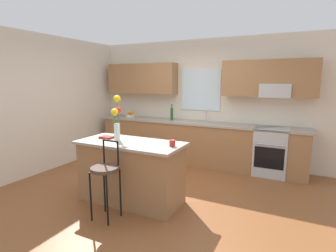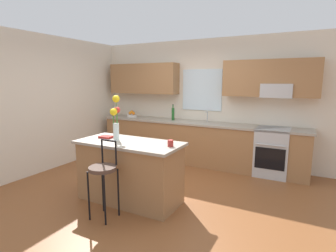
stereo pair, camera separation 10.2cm
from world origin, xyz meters
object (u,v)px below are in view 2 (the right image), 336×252
(bottle_olive_oil, at_px, (173,114))
(kitchen_island, at_px, (130,171))
(flower_vase, at_px, (115,116))
(fruit_bowl_oranges, at_px, (132,115))
(mug_ceramic, at_px, (170,143))
(oven_range, at_px, (272,152))
(cookbook, at_px, (106,137))
(bar_stool_near, at_px, (103,172))

(bottle_olive_oil, bearing_deg, kitchen_island, -80.06)
(flower_vase, distance_m, fruit_bowl_oranges, 2.59)
(mug_ceramic, distance_m, fruit_bowl_oranges, 3.09)
(oven_range, height_order, cookbook, cookbook)
(bottle_olive_oil, bearing_deg, cookbook, -92.17)
(mug_ceramic, bearing_deg, bottle_olive_oil, 115.94)
(flower_vase, relative_size, mug_ceramic, 7.54)
(flower_vase, bearing_deg, mug_ceramic, 2.93)
(kitchen_island, bearing_deg, bottle_olive_oil, 99.94)
(bottle_olive_oil, bearing_deg, bar_stool_near, -82.10)
(oven_range, xyz_separation_m, fruit_bowl_oranges, (-3.28, 0.03, 0.51))
(flower_vase, bearing_deg, bar_stool_near, -68.11)
(oven_range, bearing_deg, fruit_bowl_oranges, 179.51)
(flower_vase, distance_m, mug_ceramic, 0.95)
(oven_range, xyz_separation_m, bottle_olive_oil, (-2.14, 0.02, 0.61))
(cookbook, xyz_separation_m, bottle_olive_oil, (0.08, 2.17, 0.13))
(oven_range, relative_size, cookbook, 4.60)
(fruit_bowl_oranges, bearing_deg, oven_range, -0.49)
(mug_ceramic, distance_m, cookbook, 1.14)
(bar_stool_near, relative_size, cookbook, 5.21)
(flower_vase, bearing_deg, oven_range, 47.91)
(mug_ceramic, bearing_deg, fruit_bowl_oranges, 135.24)
(cookbook, distance_m, fruit_bowl_oranges, 2.42)
(kitchen_island, distance_m, fruit_bowl_oranges, 2.73)
(kitchen_island, bearing_deg, bar_stool_near, -90.00)
(bottle_olive_oil, bearing_deg, flower_vase, -85.90)
(fruit_bowl_oranges, bearing_deg, bottle_olive_oil, -0.18)
(mug_ceramic, height_order, cookbook, mug_ceramic)
(flower_vase, bearing_deg, bottle_olive_oil, 94.10)
(bottle_olive_oil, bearing_deg, fruit_bowl_oranges, 179.82)
(kitchen_island, distance_m, bottle_olive_oil, 2.32)
(flower_vase, height_order, mug_ceramic, flower_vase)
(flower_vase, bearing_deg, fruit_bowl_oranges, 120.27)
(flower_vase, distance_m, cookbook, 0.43)
(kitchen_island, relative_size, bar_stool_near, 1.53)
(flower_vase, relative_size, bottle_olive_oil, 1.88)
(oven_range, xyz_separation_m, kitchen_island, (-1.75, -2.18, 0.00))
(kitchen_island, bearing_deg, fruit_bowl_oranges, 124.60)
(kitchen_island, relative_size, fruit_bowl_oranges, 6.62)
(oven_range, distance_m, cookbook, 3.13)
(fruit_bowl_oranges, distance_m, bottle_olive_oil, 1.14)
(flower_vase, height_order, fruit_bowl_oranges, flower_vase)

